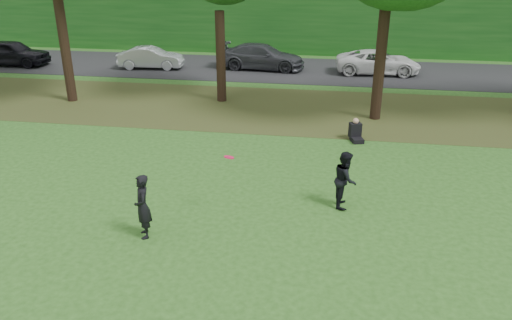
{
  "coord_description": "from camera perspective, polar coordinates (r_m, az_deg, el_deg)",
  "views": [
    {
      "loc": [
        2.23,
        -8.41,
        6.61
      ],
      "look_at": [
        0.23,
        3.98,
        1.3
      ],
      "focal_mm": 35.0,
      "sensor_mm": 36.0,
      "label": 1
    }
  ],
  "objects": [
    {
      "name": "player_left",
      "position": [
        12.52,
        -12.83,
        -5.21
      ],
      "size": [
        0.62,
        0.72,
        1.65
      ],
      "primitive_type": "imported",
      "rotation": [
        0.0,
        0.0,
        -1.11
      ],
      "color": "black",
      "rests_on": "ground"
    },
    {
      "name": "leaf_litter",
      "position": [
        22.52,
        3.07,
        5.84
      ],
      "size": [
        60.0,
        7.0,
        0.01
      ],
      "primitive_type": "cube",
      "color": "#463019",
      "rests_on": "ground"
    },
    {
      "name": "parked_cars",
      "position": [
        29.45,
        3.22,
        11.38
      ],
      "size": [
        39.61,
        3.52,
        1.53
      ],
      "color": "black",
      "rests_on": "street"
    },
    {
      "name": "ground",
      "position": [
        10.93,
        -4.67,
        -14.37
      ],
      "size": [
        120.0,
        120.0,
        0.0
      ],
      "primitive_type": "plane",
      "color": "#254D18",
      "rests_on": "ground"
    },
    {
      "name": "player_right",
      "position": [
        13.89,
        10.17,
        -2.18
      ],
      "size": [
        0.62,
        0.79,
        1.6
      ],
      "primitive_type": "imported",
      "rotation": [
        0.0,
        0.0,
        1.56
      ],
      "color": "black",
      "rests_on": "ground"
    },
    {
      "name": "street",
      "position": [
        30.23,
        4.77,
        10.24
      ],
      "size": [
        70.0,
        7.0,
        0.02
      ],
      "primitive_type": "cube",
      "color": "black",
      "rests_on": "ground"
    },
    {
      "name": "far_hedge",
      "position": [
        35.72,
        5.73,
        16.21
      ],
      "size": [
        70.0,
        3.0,
        5.0
      ],
      "primitive_type": "cube",
      "color": "#154B16",
      "rests_on": "ground"
    },
    {
      "name": "frisbee",
      "position": [
        12.9,
        -3.11,
        0.33
      ],
      "size": [
        0.31,
        0.32,
        0.1
      ],
      "color": "#EA134D",
      "rests_on": "ground"
    },
    {
      "name": "seated_person",
      "position": [
        19.04,
        11.32,
        3.15
      ],
      "size": [
        0.6,
        0.82,
        0.83
      ],
      "rotation": [
        0.0,
        0.0,
        0.29
      ],
      "color": "black",
      "rests_on": "ground"
    }
  ]
}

